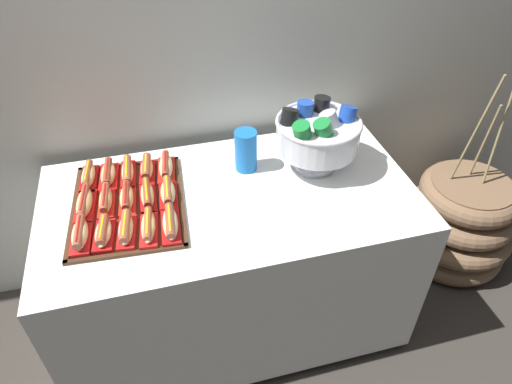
{
  "coord_description": "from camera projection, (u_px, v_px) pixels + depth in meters",
  "views": [
    {
      "loc": [
        -0.25,
        -1.32,
        1.89
      ],
      "look_at": [
        0.1,
        -0.02,
        0.78
      ],
      "focal_mm": 32.1,
      "sensor_mm": 36.0,
      "label": 1
    }
  ],
  "objects": [
    {
      "name": "hot_dog_12",
      "position": [
        128.0,
        172.0,
        1.81
      ],
      "size": [
        0.07,
        0.19,
        0.06
      ],
      "color": "red",
      "rests_on": "serving_tray"
    },
    {
      "name": "hot_dog_10",
      "position": [
        88.0,
        177.0,
        1.78
      ],
      "size": [
        0.08,
        0.18,
        0.06
      ],
      "color": "#B21414",
      "rests_on": "serving_tray"
    },
    {
      "name": "hot_dog_6",
      "position": [
        106.0,
        201.0,
        1.67
      ],
      "size": [
        0.07,
        0.17,
        0.06
      ],
      "color": "red",
      "rests_on": "serving_tray"
    },
    {
      "name": "serving_tray",
      "position": [
        128.0,
        205.0,
        1.7
      ],
      "size": [
        0.44,
        0.55,
        0.01
      ],
      "color": "#472B19",
      "rests_on": "buffet_table"
    },
    {
      "name": "back_wall",
      "position": [
        198.0,
        12.0,
        1.77
      ],
      "size": [
        6.0,
        0.1,
        2.6
      ],
      "primitive_type": "cube",
      "color": "beige",
      "rests_on": "ground_plane"
    },
    {
      "name": "floor_vase",
      "position": [
        458.0,
        221.0,
        2.4
      ],
      "size": [
        0.57,
        0.57,
        1.06
      ],
      "color": "brown",
      "rests_on": "ground_plane"
    },
    {
      "name": "hot_dog_4",
      "position": [
        170.0,
        224.0,
        1.58
      ],
      "size": [
        0.08,
        0.18,
        0.06
      ],
      "color": "#B21414",
      "rests_on": "serving_tray"
    },
    {
      "name": "hot_dog_0",
      "position": [
        80.0,
        235.0,
        1.53
      ],
      "size": [
        0.07,
        0.16,
        0.06
      ],
      "color": "red",
      "rests_on": "serving_tray"
    },
    {
      "name": "hot_dog_14",
      "position": [
        166.0,
        167.0,
        1.83
      ],
      "size": [
        0.09,
        0.18,
        0.06
      ],
      "color": "red",
      "rests_on": "serving_tray"
    },
    {
      "name": "hot_dog_1",
      "position": [
        103.0,
        233.0,
        1.55
      ],
      "size": [
        0.08,
        0.16,
        0.06
      ],
      "color": "#B21414",
      "rests_on": "serving_tray"
    },
    {
      "name": "hot_dog_3",
      "position": [
        148.0,
        227.0,
        1.57
      ],
      "size": [
        0.08,
        0.18,
        0.06
      ],
      "color": "red",
      "rests_on": "serving_tray"
    },
    {
      "name": "ground_plane",
      "position": [
        236.0,
        315.0,
        2.24
      ],
      "size": [
        10.0,
        10.0,
        0.0
      ],
      "primitive_type": "plane",
      "color": "#38332D"
    },
    {
      "name": "punch_bowl",
      "position": [
        317.0,
        133.0,
        1.79
      ],
      "size": [
        0.34,
        0.34,
        0.28
      ],
      "color": "silver",
      "rests_on": "buffet_table"
    },
    {
      "name": "cup_stack",
      "position": [
        246.0,
        151.0,
        1.83
      ],
      "size": [
        0.09,
        0.09,
        0.17
      ],
      "color": "blue",
      "rests_on": "buffet_table"
    },
    {
      "name": "hot_dog_11",
      "position": [
        108.0,
        174.0,
        1.79
      ],
      "size": [
        0.08,
        0.18,
        0.06
      ],
      "color": "red",
      "rests_on": "serving_tray"
    },
    {
      "name": "hot_dog_13",
      "position": [
        147.0,
        169.0,
        1.81
      ],
      "size": [
        0.08,
        0.16,
        0.06
      ],
      "color": "#B21414",
      "rests_on": "serving_tray"
    },
    {
      "name": "hot_dog_8",
      "position": [
        148.0,
        196.0,
        1.69
      ],
      "size": [
        0.06,
        0.17,
        0.06
      ],
      "color": "#B21414",
      "rests_on": "serving_tray"
    },
    {
      "name": "hot_dog_9",
      "position": [
        168.0,
        193.0,
        1.7
      ],
      "size": [
        0.08,
        0.17,
        0.06
      ],
      "color": "#B21414",
      "rests_on": "serving_tray"
    },
    {
      "name": "hot_dog_7",
      "position": [
        127.0,
        198.0,
        1.68
      ],
      "size": [
        0.07,
        0.17,
        0.06
      ],
      "color": "red",
      "rests_on": "serving_tray"
    },
    {
      "name": "hot_dog_5",
      "position": [
        85.0,
        204.0,
        1.66
      ],
      "size": [
        0.08,
        0.19,
        0.06
      ],
      "color": "red",
      "rests_on": "serving_tray"
    },
    {
      "name": "buffet_table",
      "position": [
        233.0,
        259.0,
        1.98
      ],
      "size": [
        1.43,
        0.76,
        0.77
      ],
      "color": "white",
      "rests_on": "ground_plane"
    },
    {
      "name": "hot_dog_2",
      "position": [
        126.0,
        229.0,
        1.56
      ],
      "size": [
        0.08,
        0.17,
        0.06
      ],
      "color": "red",
      "rests_on": "serving_tray"
    }
  ]
}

